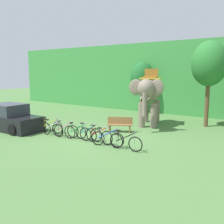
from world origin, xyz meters
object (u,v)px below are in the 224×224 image
object	(u,v)px
bike_red	(99,136)
parked_car	(11,119)
wooden_bench	(120,124)
tree_far_left	(209,64)
bike_pink	(65,130)
bike_white	(52,129)
tree_center	(142,78)
bike_yellow	(50,126)
bike_green	(77,133)
bike_blue	(107,138)
elephant	(149,93)
bike_black	(126,142)
bike_teal	(88,133)

from	to	relation	value
bike_red	parked_car	distance (m)	6.49
wooden_bench	tree_far_left	bearing A→B (deg)	49.39
bike_pink	bike_red	bearing A→B (deg)	1.37
bike_white	parked_car	bearing A→B (deg)	-173.97
tree_center	wooden_bench	size ratio (longest dim) A/B	2.90
bike_yellow	bike_green	xyz separation A→B (m)	(2.35, -0.24, 0.00)
bike_yellow	bike_pink	xyz separation A→B (m)	(1.40, -0.21, 0.00)
parked_car	bike_yellow	bearing A→B (deg)	15.63
bike_pink	bike_blue	world-z (taller)	same
elephant	bike_green	xyz separation A→B (m)	(-1.55, -5.33, -1.82)
bike_white	bike_blue	size ratio (longest dim) A/B	1.02
bike_red	parked_car	xyz separation A→B (m)	(-6.45, -0.61, 0.26)
tree_center	wooden_bench	distance (m)	7.94
bike_pink	parked_car	world-z (taller)	parked_car
tree_center	elephant	size ratio (longest dim) A/B	1.05
tree_far_left	bike_black	bearing A→B (deg)	-103.16
elephant	bike_black	bearing A→B (deg)	-74.52
bike_white	bike_teal	world-z (taller)	same
tree_far_left	bike_blue	world-z (taller)	tree_far_left
bike_blue	parked_car	bearing A→B (deg)	-176.47
tree_center	tree_far_left	distance (m)	6.78
bike_teal	elephant	bearing A→B (deg)	79.24
tree_center	bike_teal	size ratio (longest dim) A/B	2.59
bike_white	bike_green	size ratio (longest dim) A/B	1.01
bike_white	bike_red	distance (m)	3.10
bike_black	parked_car	distance (m)	8.16
tree_far_left	bike_white	xyz separation A→B (m)	(-6.50, -7.42, -3.67)
bike_pink	wooden_bench	bearing A→B (deg)	55.53
bike_green	wooden_bench	bearing A→B (deg)	71.60
bike_yellow	bike_red	bearing A→B (deg)	-2.33
bike_yellow	tree_center	bearing A→B (deg)	84.30
bike_yellow	bike_green	size ratio (longest dim) A/B	0.99
tree_far_left	bike_red	size ratio (longest dim) A/B	3.23
bike_green	bike_black	bearing A→B (deg)	-2.06
bike_pink	bike_blue	xyz separation A→B (m)	(2.96, -0.12, 0.00)
bike_black	wooden_bench	bearing A→B (deg)	126.81
bike_teal	bike_red	xyz separation A→B (m)	(0.79, -0.12, 0.00)
bike_blue	bike_black	world-z (taller)	same
bike_yellow	bike_blue	bearing A→B (deg)	-4.31
bike_blue	bike_white	bearing A→B (deg)	-178.74
tree_far_left	bike_teal	size ratio (longest dim) A/B	3.23
bike_yellow	bike_teal	world-z (taller)	same
bike_green	bike_red	distance (m)	1.36
elephant	bike_white	xyz separation A→B (m)	(-3.28, -5.50, -1.82)
bike_yellow	bike_blue	size ratio (longest dim) A/B	1.01
bike_black	wooden_bench	size ratio (longest dim) A/B	1.12
tree_center	bike_blue	world-z (taller)	tree_center
bike_teal	bike_red	bearing A→B (deg)	-8.75
bike_yellow	bike_red	distance (m)	3.72
tree_center	bike_blue	size ratio (longest dim) A/B	2.65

